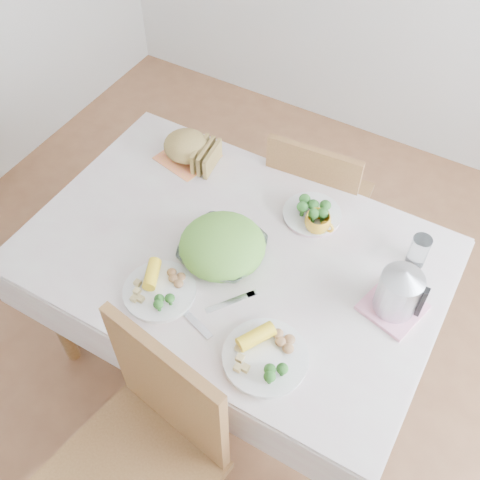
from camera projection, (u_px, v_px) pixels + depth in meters
The scene contains 18 objects.
floor at pixel (234, 351), 2.64m from camera, with size 3.60×3.60×0.00m, color brown.
dining_table at pixel (233, 308), 2.34m from camera, with size 1.40×0.90×0.75m, color brown.
tablecloth at pixel (233, 253), 2.05m from camera, with size 1.50×1.00×0.01m, color beige.
chair_near at pixel (133, 479), 1.83m from camera, with size 0.47×0.47×1.04m, color brown.
chair_far at pixel (320, 198), 2.62m from camera, with size 0.41×0.41×0.92m, color brown.
salad_bowl at pixel (223, 251), 2.00m from camera, with size 0.29×0.29×0.07m, color white.
dinner_plate_left at pixel (160, 291), 1.92m from camera, with size 0.25×0.25×0.02m, color white.
dinner_plate_right at pixel (265, 357), 1.76m from camera, with size 0.27×0.27×0.02m, color white.
broccoli_plate at pixel (312, 214), 2.15m from camera, with size 0.23×0.23×0.02m, color beige.
napkin at pixel (188, 157), 2.36m from camera, with size 0.21×0.21×0.00m, color #FF8C50.
bread_loaf at pixel (187, 147), 2.32m from camera, with size 0.19×0.18×0.12m, color olive.
yellow_mug at pixel (318, 223), 2.08m from camera, with size 0.10×0.10×0.08m, color gold.
glass_tumbler at pixel (419, 251), 1.96m from camera, with size 0.07×0.07×0.13m, color white.
pink_tray at pixel (393, 307), 1.89m from camera, with size 0.18×0.18×0.01m, color pink.
electric_kettle at pixel (400, 288), 1.80m from camera, with size 0.14×0.14×0.20m, color #B2B5BA.
fork_left at pixel (188, 273), 1.98m from camera, with size 0.02×0.17×0.00m, color silver.
fork_right at pixel (231, 302), 1.91m from camera, with size 0.02×0.18×0.00m, color silver.
knife at pixel (190, 317), 1.87m from camera, with size 0.02×0.21×0.00m, color silver.
Camera 1 is at (0.65, -1.07, 2.38)m, focal length 42.00 mm.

